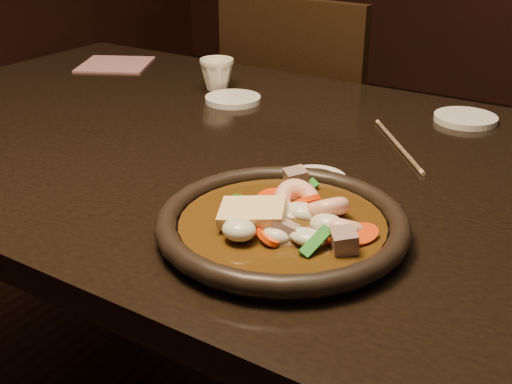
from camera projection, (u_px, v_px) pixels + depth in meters
The scene contains 10 objects.
table at pixel (252, 188), 1.10m from camera, with size 1.60×0.90×0.75m.
chair at pixel (310, 146), 1.78m from camera, with size 0.44×0.44×0.91m.
plate at pixel (282, 225), 0.78m from camera, with size 0.31×0.31×0.03m.
stirfry at pixel (292, 221), 0.77m from camera, with size 0.23×0.20×0.06m.
soy_dish at pixel (315, 180), 0.92m from camera, with size 0.09×0.09×0.01m, color silver.
saucer_left at pixel (233, 99), 1.29m from camera, with size 0.11×0.11×0.01m, color silver.
saucer_right at pixel (465, 118), 1.18m from camera, with size 0.11×0.11×0.01m, color silver.
tea_cup at pixel (217, 73), 1.35m from camera, with size 0.07×0.07×0.07m, color #EDE7CD.
chopsticks at pixel (398, 145), 1.06m from camera, with size 0.16×0.19×0.01m.
napkin at pixel (115, 64), 1.56m from camera, with size 0.16×0.16×0.00m, color #965C61.
Camera 1 is at (0.54, -0.83, 1.13)m, focal length 45.00 mm.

